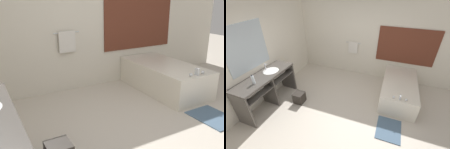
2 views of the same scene
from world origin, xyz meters
TOP-DOWN VIEW (x-y plane):
  - ground_plane at (0.00, 0.00)m, footprint 16.00×16.00m
  - wall_back_with_blinds at (0.05, 2.23)m, footprint 7.40×0.13m
  - bathtub at (1.36, 1.28)m, footprint 0.91×1.82m
  - bath_mat at (1.24, -0.04)m, footprint 0.54×0.68m

SIDE VIEW (x-z plane):
  - ground_plane at x=0.00m, z-range 0.00..0.00m
  - bath_mat at x=1.24m, z-range 0.00..0.02m
  - bathtub at x=1.36m, z-range -0.03..0.62m
  - wall_back_with_blinds at x=0.05m, z-range -0.01..2.69m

